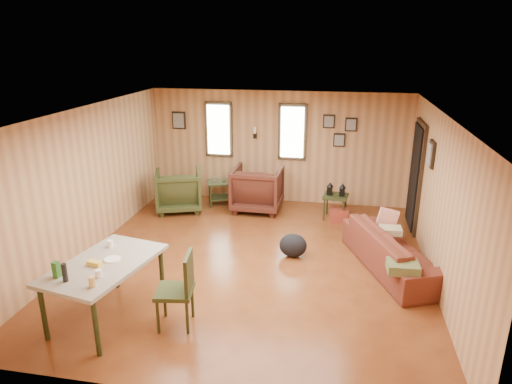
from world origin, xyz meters
TOP-DOWN VIEW (x-y plane):
  - room at (0.17, 0.27)m, footprint 5.54×6.04m
  - sofa at (2.23, 0.18)m, footprint 1.39×2.25m
  - recliner_brown at (-0.33, 2.34)m, footprint 1.00×0.94m
  - recliner_green at (-1.94, 2.03)m, footprint 1.14×1.10m
  - end_table at (-1.18, 2.49)m, footprint 0.63×0.60m
  - side_table at (1.28, 2.13)m, footprint 0.52×0.52m
  - cooler at (1.36, 2.00)m, footprint 0.36×0.26m
  - backpack at (0.64, 0.30)m, footprint 0.51×0.41m
  - sofa_pillows at (2.20, -0.01)m, footprint 0.48×1.78m
  - dining_table at (-1.51, -1.87)m, footprint 1.19×1.67m
  - dining_chair at (-0.52, -1.85)m, footprint 0.50×0.50m

SIDE VIEW (x-z plane):
  - cooler at x=1.36m, z-range 0.00..0.26m
  - backpack at x=0.64m, z-range 0.00..0.39m
  - end_table at x=-1.18m, z-range 0.04..0.68m
  - sofa at x=2.23m, z-range 0.00..0.85m
  - recliner_green at x=-1.94m, z-range 0.00..0.94m
  - sofa_pillows at x=2.20m, z-range 0.32..0.69m
  - recliner_brown at x=-0.33m, z-range 0.00..1.01m
  - side_table at x=1.28m, z-range 0.14..0.88m
  - dining_chair at x=-0.52m, z-range 0.06..1.04m
  - dining_table at x=-1.51m, z-range 0.21..1.21m
  - room at x=0.17m, z-range -0.02..2.43m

